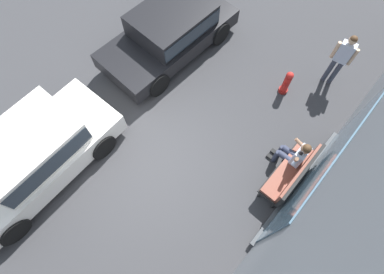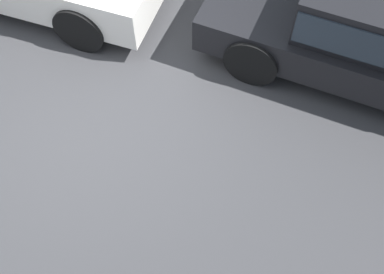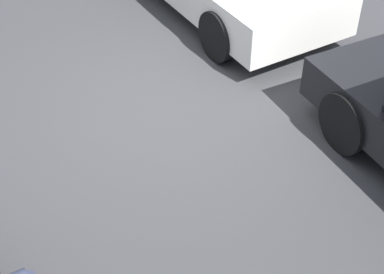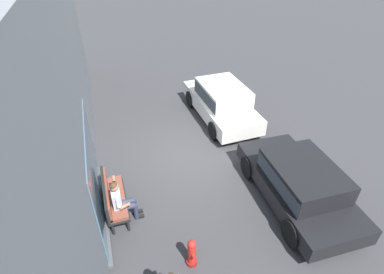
{
  "view_description": "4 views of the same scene",
  "coord_description": "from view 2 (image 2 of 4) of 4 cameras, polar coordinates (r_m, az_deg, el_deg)",
  "views": [
    {
      "loc": [
        1.29,
        2.6,
        7.1
      ],
      "look_at": [
        -0.8,
        0.76,
        1.2
      ],
      "focal_mm": 28.0,
      "sensor_mm": 36.0,
      "label": 1
    },
    {
      "loc": [
        -2.33,
        2.6,
        4.94
      ],
      "look_at": [
        -1.5,
        0.4,
        0.99
      ],
      "focal_mm": 45.0,
      "sensor_mm": 36.0,
      "label": 2
    },
    {
      "loc": [
        -5.17,
        2.6,
        4.3
      ],
      "look_at": [
        -1.59,
        0.6,
        0.84
      ],
      "focal_mm": 55.0,
      "sensor_mm": 36.0,
      "label": 3
    },
    {
      "loc": [
        -7.83,
        2.6,
        6.46
      ],
      "look_at": [
        -0.73,
        0.28,
        1.19
      ],
      "focal_mm": 28.0,
      "sensor_mm": 36.0,
      "label": 4
    }
  ],
  "objects": [
    {
      "name": "ground_plane",
      "position": [
        6.05,
        -12.14,
        2.51
      ],
      "size": [
        60.0,
        60.0,
        0.0
      ],
      "primitive_type": "plane",
      "color": "#38383A"
    }
  ]
}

